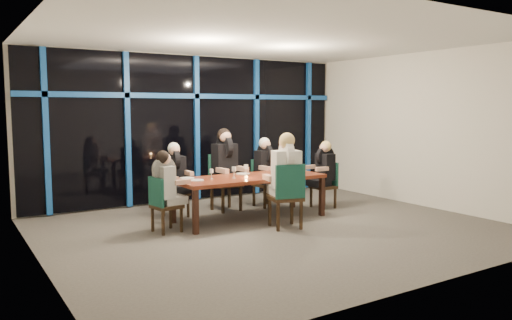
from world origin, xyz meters
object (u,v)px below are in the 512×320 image
at_px(chair_far_right, 264,180).
at_px(water_pitcher, 295,168).
at_px(diner_end_right, 324,164).
at_px(dining_table, 250,180).
at_px(chair_end_right, 326,182).
at_px(diner_near_mid, 286,166).
at_px(wine_bottle, 298,166).
at_px(chair_near_mid, 287,193).
at_px(chair_end_left, 162,202).
at_px(chair_far_left, 174,188).
at_px(chair_far_mid, 223,179).
at_px(diner_far_right, 266,162).
at_px(diner_end_left, 166,179).
at_px(diner_far_mid, 226,157).
at_px(diner_far_left, 175,169).

xyz_separation_m(chair_far_right, water_pitcher, (-0.05, -1.11, 0.35)).
bearing_deg(water_pitcher, diner_end_right, -1.88).
height_order(chair_far_right, water_pitcher, water_pitcher).
xyz_separation_m(dining_table, chair_end_right, (1.79, 0.09, -0.19)).
bearing_deg(chair_far_right, diner_end_right, -47.74).
height_order(diner_near_mid, wine_bottle, diner_near_mid).
height_order(chair_near_mid, diner_end_right, diner_end_right).
xyz_separation_m(chair_far_right, chair_end_left, (-2.49, -0.96, -0.03)).
xyz_separation_m(dining_table, diner_end_right, (1.72, 0.09, 0.16)).
relative_size(chair_far_left, water_pitcher, 4.11).
bearing_deg(water_pitcher, chair_far_left, 125.19).
bearing_deg(chair_far_mid, diner_end_right, -30.97).
bearing_deg(chair_end_right, chair_far_left, -106.42).
relative_size(diner_far_right, diner_end_left, 1.06).
bearing_deg(dining_table, diner_near_mid, -78.82).
relative_size(chair_end_right, diner_far_mid, 0.86).
height_order(chair_end_right, diner_end_left, diner_end_left).
height_order(chair_far_left, water_pitcher, water_pitcher).
distance_m(chair_near_mid, diner_near_mid, 0.42).
bearing_deg(dining_table, chair_far_left, 136.05).
height_order(chair_end_right, diner_near_mid, diner_near_mid).
distance_m(dining_table, diner_near_mid, 0.90).
bearing_deg(diner_far_left, diner_end_left, -117.72).
distance_m(diner_far_left, diner_far_mid, 1.03).
xyz_separation_m(chair_far_mid, diner_near_mid, (0.15, -1.79, 0.41)).
height_order(chair_near_mid, wine_bottle, wine_bottle).
xyz_separation_m(chair_far_mid, diner_end_left, (-1.57, -1.03, 0.25)).
bearing_deg(diner_end_right, diner_end_left, -86.29).
bearing_deg(chair_end_right, diner_end_left, -86.37).
height_order(chair_far_right, chair_near_mid, chair_near_mid).
xyz_separation_m(chair_end_right, diner_far_left, (-2.79, 0.80, 0.37)).
xyz_separation_m(chair_far_left, wine_bottle, (1.95, -1.07, 0.38)).
height_order(chair_end_left, chair_end_right, chair_end_right).
xyz_separation_m(diner_far_left, diner_far_right, (1.86, -0.09, 0.02)).
xyz_separation_m(chair_end_right, diner_far_mid, (-1.78, 0.79, 0.51)).
bearing_deg(water_pitcher, diner_far_mid, 104.17).
distance_m(diner_near_mid, water_pitcher, 0.88).
xyz_separation_m(chair_far_left, diner_far_right, (1.86, -0.16, 0.38)).
xyz_separation_m(chair_near_mid, diner_near_mid, (0.02, 0.09, 0.41)).
height_order(dining_table, chair_near_mid, chair_near_mid).
distance_m(chair_end_left, diner_far_left, 1.21).
distance_m(chair_far_left, diner_end_right, 2.87).
xyz_separation_m(dining_table, diner_far_right, (0.86, 0.80, 0.20)).
height_order(chair_far_right, diner_near_mid, diner_near_mid).
bearing_deg(diner_end_right, diner_far_mid, -113.87).
height_order(dining_table, chair_end_right, chair_end_right).
height_order(chair_end_left, chair_near_mid, chair_near_mid).
relative_size(chair_far_right, diner_end_left, 1.09).
bearing_deg(chair_far_left, diner_end_right, -15.24).
distance_m(chair_end_left, wine_bottle, 2.61).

